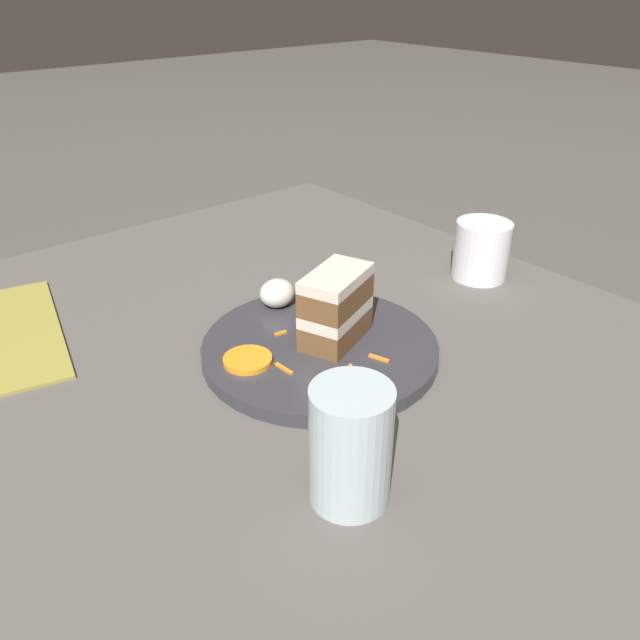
{
  "coord_description": "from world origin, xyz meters",
  "views": [
    {
      "loc": [
        -0.35,
        -0.44,
        0.44
      ],
      "look_at": [
        0.05,
        0.05,
        0.09
      ],
      "focal_mm": 35.0,
      "sensor_mm": 36.0,
      "label": 1
    }
  ],
  "objects_px": {
    "orange_garnish": "(248,360)",
    "drinking_glass": "(350,453)",
    "cream_dollop": "(277,293)",
    "plate": "(320,348)",
    "cake_slice": "(336,307)",
    "coffee_mug": "(482,248)"
  },
  "relations": [
    {
      "from": "orange_garnish",
      "to": "drinking_glass",
      "type": "relative_size",
      "value": 0.49
    },
    {
      "from": "plate",
      "to": "cream_dollop",
      "type": "xyz_separation_m",
      "value": [
        0.02,
        0.11,
        0.03
      ]
    },
    {
      "from": "cake_slice",
      "to": "cream_dollop",
      "type": "height_order",
      "value": "cake_slice"
    },
    {
      "from": "plate",
      "to": "cream_dollop",
      "type": "height_order",
      "value": "cream_dollop"
    },
    {
      "from": "cake_slice",
      "to": "orange_garnish",
      "type": "distance_m",
      "value": 0.12
    },
    {
      "from": "orange_garnish",
      "to": "cream_dollop",
      "type": "bearing_deg",
      "value": 39.32
    },
    {
      "from": "plate",
      "to": "orange_garnish",
      "type": "distance_m",
      "value": 0.09
    },
    {
      "from": "cream_dollop",
      "to": "orange_garnish",
      "type": "xyz_separation_m",
      "value": [
        -0.11,
        -0.09,
        -0.02
      ]
    },
    {
      "from": "cream_dollop",
      "to": "drinking_glass",
      "type": "height_order",
      "value": "drinking_glass"
    },
    {
      "from": "cream_dollop",
      "to": "drinking_glass",
      "type": "bearing_deg",
      "value": -115.77
    },
    {
      "from": "plate",
      "to": "cake_slice",
      "type": "relative_size",
      "value": 2.67
    },
    {
      "from": "coffee_mug",
      "to": "cake_slice",
      "type": "bearing_deg",
      "value": -176.38
    },
    {
      "from": "cream_dollop",
      "to": "coffee_mug",
      "type": "height_order",
      "value": "coffee_mug"
    },
    {
      "from": "cake_slice",
      "to": "coffee_mug",
      "type": "relative_size",
      "value": 1.23
    },
    {
      "from": "cake_slice",
      "to": "drinking_glass",
      "type": "relative_size",
      "value": 0.93
    },
    {
      "from": "plate",
      "to": "cream_dollop",
      "type": "relative_size",
      "value": 5.94
    },
    {
      "from": "orange_garnish",
      "to": "coffee_mug",
      "type": "xyz_separation_m",
      "value": [
        0.41,
        -0.01,
        0.03
      ]
    },
    {
      "from": "cream_dollop",
      "to": "coffee_mug",
      "type": "xyz_separation_m",
      "value": [
        0.31,
        -0.09,
        0.01
      ]
    },
    {
      "from": "cream_dollop",
      "to": "drinking_glass",
      "type": "distance_m",
      "value": 0.33
    },
    {
      "from": "orange_garnish",
      "to": "drinking_glass",
      "type": "height_order",
      "value": "drinking_glass"
    },
    {
      "from": "plate",
      "to": "drinking_glass",
      "type": "height_order",
      "value": "drinking_glass"
    },
    {
      "from": "cake_slice",
      "to": "coffee_mug",
      "type": "height_order",
      "value": "cake_slice"
    }
  ]
}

